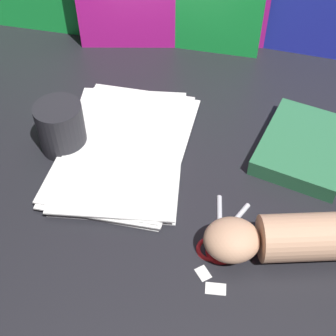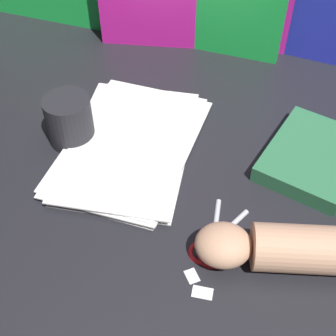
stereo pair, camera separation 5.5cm
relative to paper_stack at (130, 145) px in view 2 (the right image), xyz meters
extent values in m
plane|color=black|center=(0.13, -0.09, -0.01)|extent=(6.00, 6.00, 0.00)
cube|color=white|center=(0.00, 0.00, -0.01)|extent=(0.23, 0.34, 0.00)
cube|color=white|center=(0.00, 0.00, 0.00)|extent=(0.24, 0.35, 0.00)
cube|color=white|center=(0.01, 0.00, 0.00)|extent=(0.24, 0.35, 0.00)
cube|color=white|center=(0.00, 0.00, 0.00)|extent=(0.23, 0.34, 0.00)
cube|color=white|center=(0.00, 0.00, 0.00)|extent=(0.23, 0.35, 0.00)
cube|color=white|center=(0.00, 0.00, 0.01)|extent=(0.25, 0.35, 0.00)
cube|color=#2D7247|center=(0.34, 0.05, 0.01)|extent=(0.21, 0.24, 0.03)
sphere|color=silver|center=(0.20, -0.17, 0.00)|extent=(0.01, 0.01, 0.01)
cylinder|color=silver|center=(0.19, -0.12, 0.00)|extent=(0.02, 0.09, 0.01)
torus|color=red|center=(0.20, -0.19, 0.00)|extent=(0.05, 0.05, 0.01)
cylinder|color=silver|center=(0.22, -0.13, 0.00)|extent=(0.05, 0.08, 0.01)
torus|color=red|center=(0.18, -0.19, 0.00)|extent=(0.06, 0.06, 0.01)
ellipsoid|color=tan|center=(0.22, -0.19, 0.03)|extent=(0.10, 0.09, 0.06)
cube|color=white|center=(0.21, -0.20, -0.01)|extent=(0.01, 0.02, 0.00)
cube|color=white|center=(0.18, -0.24, -0.01)|extent=(0.03, 0.03, 0.00)
cube|color=white|center=(0.20, -0.26, -0.01)|extent=(0.03, 0.02, 0.00)
cylinder|color=#232328|center=(-0.11, -0.01, 0.04)|extent=(0.09, 0.09, 0.10)
camera|label=1|loc=(0.19, -0.61, 0.62)|focal=50.00mm
camera|label=2|loc=(0.24, -0.59, 0.62)|focal=50.00mm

